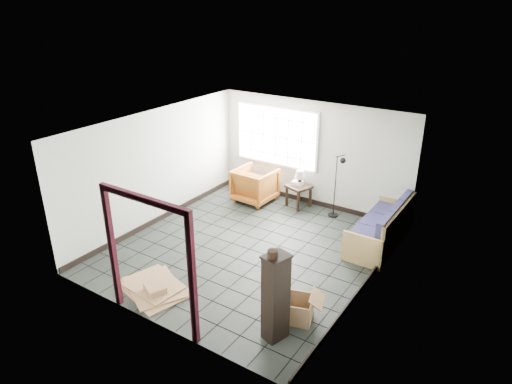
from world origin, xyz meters
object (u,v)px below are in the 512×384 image
Objects in this scene: futon_sofa at (383,229)px; side_table at (299,189)px; armchair at (255,183)px; tall_shelf at (276,297)px.

futon_sofa reaches higher than side_table.
armchair is at bearing -164.95° from side_table.
armchair is (-3.46, 0.39, 0.14)m from futon_sofa.
futon_sofa is at bearing -16.00° from side_table.
side_table is 0.45× the size of tall_shelf.
futon_sofa is at bearing 99.89° from tall_shelf.
armchair is 1.13m from side_table.
side_table is (-2.37, 0.68, 0.12)m from futon_sofa.
armchair is at bearing 143.09° from tall_shelf.
tall_shelf is at bearing -65.83° from side_table.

